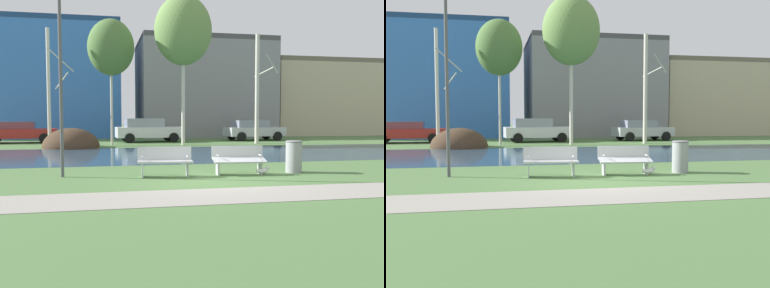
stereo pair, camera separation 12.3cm
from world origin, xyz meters
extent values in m
plane|color=#4C703D|center=(0.00, 10.00, 0.00)|extent=(120.00, 120.00, 0.00)
cube|color=gray|center=(0.00, -2.36, 0.01)|extent=(60.00, 1.85, 0.01)
cube|color=#33516B|center=(0.00, 8.00, 0.00)|extent=(80.00, 8.38, 0.01)
ellipsoid|color=#423021|center=(-4.65, 13.27, 0.00)|extent=(3.16, 3.46, 2.19)
cube|color=#B2B5B7|center=(-1.13, 0.78, 0.45)|extent=(1.63, 0.60, 0.05)
cube|color=#B2B5B7|center=(-1.11, 1.06, 0.67)|extent=(1.60, 0.20, 0.40)
cube|color=#B2B5B7|center=(-1.78, 0.89, 0.23)|extent=(0.07, 0.43, 0.45)
cube|color=#B2B5B7|center=(-0.47, 0.79, 0.23)|extent=(0.07, 0.43, 0.45)
cylinder|color=#B2B5B7|center=(-1.78, 0.85, 0.59)|extent=(0.06, 0.28, 0.04)
cylinder|color=#B2B5B7|center=(-0.47, 0.75, 0.59)|extent=(0.06, 0.28, 0.04)
cube|color=#B2B5B7|center=(1.13, 0.78, 0.45)|extent=(1.63, 0.59, 0.16)
cube|color=#B2B5B7|center=(1.15, 1.06, 0.67)|extent=(1.60, 0.20, 0.40)
cube|color=#B2B5B7|center=(0.48, 0.89, 0.23)|extent=(0.07, 0.43, 0.45)
cube|color=#B2B5B7|center=(1.79, 0.79, 0.23)|extent=(0.07, 0.43, 0.45)
cylinder|color=#B2B5B7|center=(0.48, 0.85, 0.59)|extent=(0.06, 0.28, 0.04)
cylinder|color=#B2B5B7|center=(1.79, 0.75, 0.59)|extent=(0.06, 0.28, 0.04)
cylinder|color=gray|center=(2.99, 0.98, 0.50)|extent=(0.51, 0.51, 1.00)
torus|color=#545557|center=(2.99, 0.98, 0.97)|extent=(0.53, 0.53, 0.04)
ellipsoid|color=white|center=(1.81, 0.64, 0.12)|extent=(0.38, 0.17, 0.17)
sphere|color=white|center=(1.98, 0.64, 0.20)|extent=(0.12, 0.12, 0.12)
cone|color=gold|center=(2.04, 0.64, 0.20)|extent=(0.07, 0.04, 0.04)
cylinder|color=gold|center=(1.83, 0.61, 0.05)|extent=(0.01, 0.01, 0.10)
cylinder|color=gold|center=(1.83, 0.67, 0.05)|extent=(0.01, 0.01, 0.10)
cylinder|color=#4C4C51|center=(-4.06, 1.39, 2.82)|extent=(0.10, 0.10, 5.64)
cylinder|color=beige|center=(-5.97, 14.76, 3.43)|extent=(0.21, 0.21, 6.86)
cylinder|color=beige|center=(-5.27, 15.24, 3.84)|extent=(0.90, 1.27, 0.95)
cylinder|color=beige|center=(-5.20, 13.98, 4.94)|extent=(1.41, 1.37, 1.23)
cylinder|color=beige|center=(-2.36, 14.71, 3.75)|extent=(0.15, 0.15, 7.50)
ellipsoid|color=#4C7038|center=(-2.36, 14.71, 5.85)|extent=(2.77, 2.77, 3.33)
cylinder|color=beige|center=(1.89, 14.02, 4.41)|extent=(0.22, 0.22, 8.82)
ellipsoid|color=#668947|center=(1.89, 14.02, 6.88)|extent=(3.46, 3.46, 4.15)
cylinder|color=beige|center=(6.73, 14.34, 3.45)|extent=(0.26, 0.26, 6.91)
cylinder|color=beige|center=(7.40, 14.80, 4.61)|extent=(0.96, 1.34, 0.63)
cylinder|color=beige|center=(7.42, 13.63, 4.98)|extent=(1.36, 1.32, 1.01)
cube|color=maroon|center=(-8.21, 18.06, 0.62)|extent=(4.79, 2.22, 0.60)
cube|color=brown|center=(-8.58, 18.03, 1.15)|extent=(2.73, 1.83, 0.46)
cylinder|color=black|center=(-6.76, 19.11, 0.32)|extent=(0.66, 0.27, 0.64)
cylinder|color=black|center=(-6.60, 17.29, 0.32)|extent=(0.66, 0.27, 0.64)
cube|color=silver|center=(0.19, 17.33, 0.67)|extent=(4.59, 2.08, 0.70)
cube|color=#949AAC|center=(-0.16, 17.30, 1.30)|extent=(2.62, 1.71, 0.57)
cylinder|color=black|center=(1.58, 18.30, 0.32)|extent=(0.66, 0.27, 0.64)
cylinder|color=black|center=(1.73, 16.60, 0.32)|extent=(0.66, 0.27, 0.64)
cylinder|color=black|center=(-1.35, 18.05, 0.32)|extent=(0.66, 0.27, 0.64)
cylinder|color=black|center=(-1.20, 16.35, 0.32)|extent=(0.66, 0.27, 0.64)
cube|color=#B2B5BC|center=(7.80, 17.70, 0.63)|extent=(4.34, 2.15, 0.63)
cube|color=gray|center=(7.46, 17.67, 1.20)|extent=(2.48, 1.78, 0.50)
cylinder|color=black|center=(9.10, 18.71, 0.32)|extent=(0.66, 0.27, 0.64)
cylinder|color=black|center=(9.25, 16.92, 0.32)|extent=(0.66, 0.27, 0.64)
cylinder|color=black|center=(6.34, 18.47, 0.32)|extent=(0.66, 0.27, 0.64)
cylinder|color=black|center=(6.49, 16.68, 0.32)|extent=(0.66, 0.27, 0.64)
cube|color=#3870C6|center=(-7.63, 26.56, 4.47)|extent=(12.32, 8.91, 8.94)
cube|color=navy|center=(-7.63, 26.56, 9.14)|extent=(12.32, 8.91, 0.40)
cube|color=gray|center=(5.72, 25.94, 3.91)|extent=(11.03, 9.59, 7.82)
cube|color=#48484B|center=(5.72, 25.94, 8.02)|extent=(11.03, 9.59, 0.40)
cube|color=#BCAD8E|center=(19.48, 26.57, 3.21)|extent=(15.41, 8.70, 6.42)
cube|color=#675F4E|center=(19.48, 26.57, 6.62)|extent=(15.41, 8.70, 0.40)
camera|label=1|loc=(-2.89, -11.46, 1.80)|focal=39.92mm
camera|label=2|loc=(-2.77, -11.48, 1.80)|focal=39.92mm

